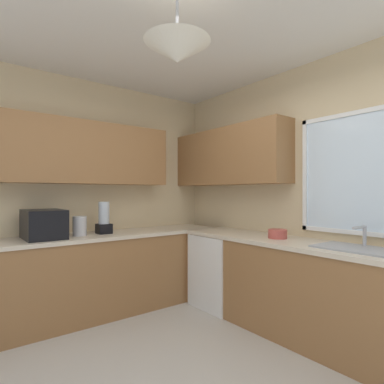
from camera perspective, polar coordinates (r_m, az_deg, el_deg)
The scene contains 9 objects.
room_shell at distance 3.11m, azimuth -3.15°, elevation 9.78°, with size 4.21×3.64×2.75m.
counter_run_left at distance 3.72m, azimuth -18.73°, elevation -14.21°, with size 0.65×3.25×0.89m.
counter_run_back at distance 3.14m, azimuth 23.12°, elevation -16.89°, with size 3.30×0.65×0.89m.
dishwasher at distance 3.89m, azimuth 5.62°, elevation -13.93°, with size 0.60×0.60×0.84m, color white.
microwave at distance 3.50m, azimuth -25.33°, elevation -5.30°, with size 0.48×0.36×0.29m, color black.
kettle at distance 3.58m, azimuth -19.73°, elevation -5.84°, with size 0.14×0.14×0.21m, color #B7B7BC.
sink_assembly at distance 2.93m, azimuth 27.65°, elevation -8.98°, with size 0.61×0.40×0.19m.
bowl at distance 3.31m, azimuth 15.27°, elevation -7.35°, with size 0.19×0.19×0.09m, color #B74C42.
blender_appliance at distance 3.69m, azimuth -15.70°, elevation -4.78°, with size 0.15×0.15×0.36m.
Camera 1 is at (1.67, -1.17, 1.35)m, focal length 29.37 mm.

